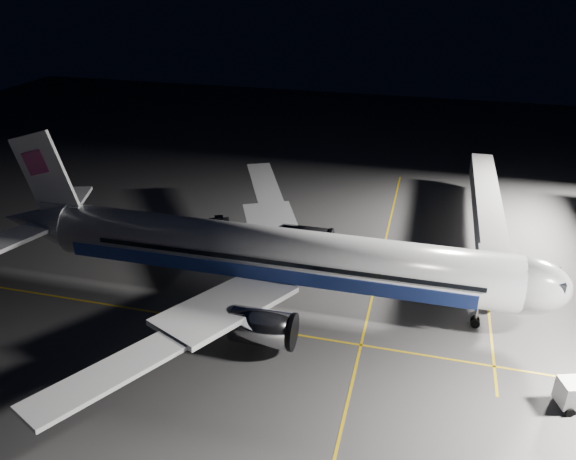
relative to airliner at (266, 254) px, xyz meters
The scene contains 10 objects.
ground 5.27m from the airliner, ahead, with size 200.00×200.00×0.00m, color #4C4C4F.
guide_line_main 12.22m from the airliner, ahead, with size 0.25×80.00×0.01m, color gold.
guide_line_cross 7.99m from the airliner, 79.83° to the right, with size 70.00×0.25×0.01m, color gold.
guide_line_side 25.67m from the airliner, 23.43° to the left, with size 0.25×40.00×0.01m, color gold.
airliner is the anchor object (origin of this frame).
jet_bridge 29.31m from the airliner, 38.04° to the left, with size 3.60×34.40×6.30m.
baggage_tug 18.02m from the airliner, 127.95° to the left, with size 3.28×3.00×1.94m.
safety_cone_a 8.43m from the airliner, 144.55° to the left, with size 0.41×0.41×0.62m, color #F8430A.
safety_cone_b 6.32m from the airliner, 87.96° to the left, with size 0.37×0.37×0.55m, color #F8430A.
safety_cone_c 14.25m from the airliner, 66.84° to the left, with size 0.44×0.44×0.66m, color #F8430A.
Camera 1 is at (14.19, -49.07, 33.21)m, focal length 35.00 mm.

